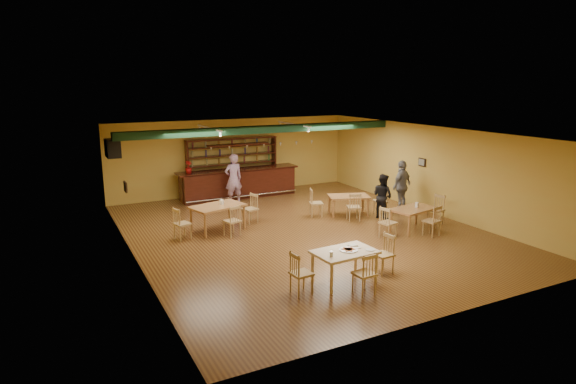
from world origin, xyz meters
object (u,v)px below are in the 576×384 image
dining_table_a (218,218)px  near_table (344,267)px  patron_bar (233,179)px  bar_counter (239,183)px  patron_right_a (382,196)px  dining_table_d (413,219)px  dining_table_b (349,205)px

dining_table_a → near_table: (1.25, -5.08, -0.02)m
near_table → patron_bar: patron_bar is taller
bar_counter → patron_right_a: bearing=-57.2°
dining_table_a → near_table: dining_table_a is taller
dining_table_d → dining_table_b: bearing=96.6°
dining_table_a → patron_bar: bearing=45.8°
near_table → patron_bar: 8.07m
dining_table_a → patron_bar: patron_bar is taller
patron_bar → patron_right_a: patron_bar is taller
bar_counter → patron_right_a: size_ratio=3.24×
dining_table_b → patron_bar: bearing=150.9°
bar_counter → dining_table_b: 4.78m
bar_counter → patron_bar: (-0.52, -0.83, 0.37)m
near_table → patron_right_a: (4.10, 3.93, 0.37)m
dining_table_a → dining_table_d: (5.31, -2.73, -0.04)m
dining_table_d → patron_bar: 6.79m
near_table → patron_right_a: 5.69m
dining_table_b → near_table: size_ratio=0.97×
dining_table_d → near_table: near_table is taller
dining_table_d → bar_counter: bearing=104.6°
dining_table_a → dining_table_d: size_ratio=1.12×
dining_table_b → patron_bar: patron_bar is taller
patron_bar → patron_right_a: 5.54m
dining_table_b → patron_right_a: patron_right_a is taller
bar_counter → patron_right_a: patron_right_a is taller
near_table → dining_table_d: bearing=26.5°
bar_counter → dining_table_a: (-2.16, -3.79, -0.17)m
dining_table_a → near_table: size_ratio=1.13×
dining_table_a → bar_counter: bearing=45.1°
patron_bar → near_table: bearing=83.9°
dining_table_a → patron_bar: (1.64, 2.96, 0.54)m
patron_right_a → dining_table_b: bearing=33.1°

